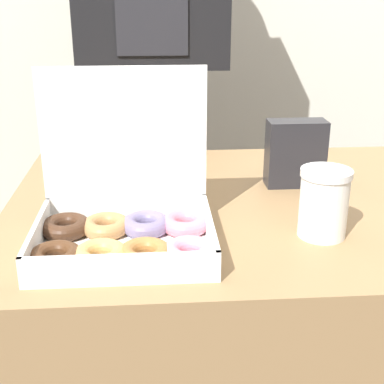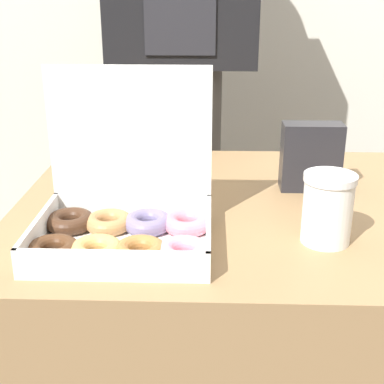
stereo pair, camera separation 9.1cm
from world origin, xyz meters
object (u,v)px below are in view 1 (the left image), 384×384
Objects in this scene: donut_box at (125,224)px; napkin_holder at (295,153)px; coffee_cup at (324,203)px; person_customer at (153,55)px.

napkin_holder is at bearing 37.25° from donut_box.
napkin_holder reaches higher than coffee_cup.
napkin_holder is at bearing -62.11° from person_customer.
donut_box reaches higher than coffee_cup.
coffee_cup is 0.27m from napkin_holder.
person_customer is (-0.31, 0.59, 0.15)m from napkin_holder.
napkin_holder is 0.09× the size of person_customer.
napkin_holder is at bearing 86.52° from coffee_cup.
coffee_cup is 0.07× the size of person_customer.
coffee_cup is at bearing -70.91° from person_customer.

